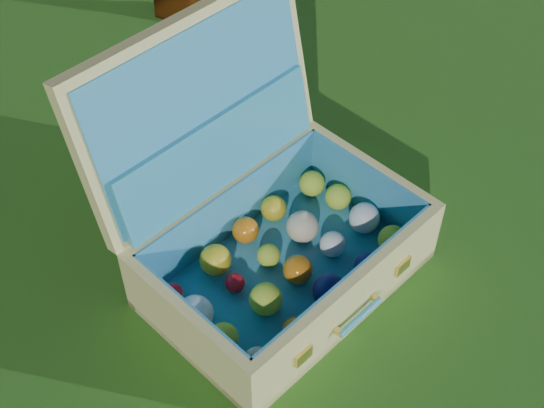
# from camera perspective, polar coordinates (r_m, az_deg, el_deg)

# --- Properties ---
(ground) EXTENTS (60.00, 60.00, 0.00)m
(ground) POSITION_cam_1_polar(r_m,az_deg,el_deg) (1.58, -0.16, -3.56)
(ground) COLOR #215114
(ground) RESTS_ON ground
(suitcase) EXTENTS (0.66, 0.62, 0.50)m
(suitcase) POSITION_cam_1_polar(r_m,az_deg,el_deg) (1.46, -0.96, -0.74)
(suitcase) COLOR #DCCE76
(suitcase) RESTS_ON ground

